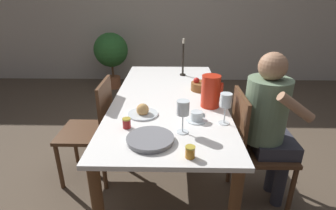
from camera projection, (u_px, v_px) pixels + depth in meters
The scene contains 17 objects.
ground_plane at pixel (169, 167), 2.50m from camera, with size 20.00×20.00×0.00m, color brown.
wall_back at pixel (172, 7), 4.52m from camera, with size 10.00×0.06×2.60m.
dining_table at pixel (169, 107), 2.24m from camera, with size 0.90×1.93×0.73m.
chair_person_side at pixel (253, 146), 1.96m from camera, with size 0.42×0.42×0.89m.
chair_opposite at pixel (93, 128), 2.22m from camera, with size 0.42×0.42×0.89m.
person_seated at pixel (269, 119), 1.87m from camera, with size 0.39×0.41×1.18m.
red_pitcher at pixel (211, 91), 1.98m from camera, with size 0.17×0.14×0.25m.
wine_glass_water at pixel (226, 101), 1.70m from camera, with size 0.08×0.08×0.21m.
wine_glass_juice at pixel (183, 110), 1.59m from camera, with size 0.08×0.08×0.21m.
teacup_near_person at pixel (197, 117), 1.79m from camera, with size 0.14×0.14×0.07m.
serving_tray at pixel (150, 139), 1.54m from camera, with size 0.28×0.28×0.03m.
bread_plate at pixel (143, 112), 1.87m from camera, with size 0.22×0.22×0.09m.
jam_jar_amber at pixel (190, 151), 1.39m from camera, with size 0.05×0.05×0.07m.
jam_jar_red at pixel (127, 123), 1.69m from camera, with size 0.05×0.05×0.07m.
fruit_bowl at pixel (201, 86), 2.34m from camera, with size 0.17×0.17×0.12m.
candlestick_tall at pixel (183, 61), 2.72m from camera, with size 0.06×0.06×0.38m.
potted_plant at pixel (111, 52), 4.34m from camera, with size 0.56×0.56×0.94m.
Camera 1 is at (0.04, -2.05, 1.54)m, focal length 28.00 mm.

